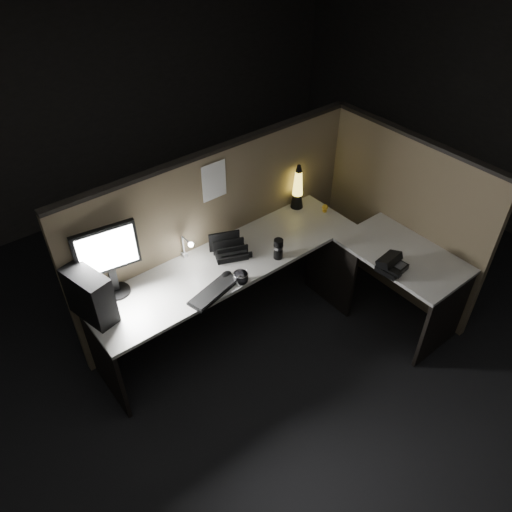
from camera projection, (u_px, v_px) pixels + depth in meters
floor at (290, 358)px, 4.10m from camera, size 6.00×6.00×0.00m
room_shell at (301, 190)px, 3.06m from camera, size 6.00×6.00×6.00m
partition_back at (220, 232)px, 4.17m from camera, size 2.66×0.06×1.50m
partition_right at (401, 219)px, 4.31m from camera, size 0.06×1.66×1.50m
desk at (289, 281)px, 3.96m from camera, size 2.60×1.60×0.73m
pc_tower at (90, 296)px, 3.35m from camera, size 0.24×0.39×0.38m
monitor at (108, 255)px, 3.44m from camera, size 0.44×0.19×0.57m
keyboard at (214, 291)px, 3.64m from camera, size 0.46×0.24×0.02m
mouse at (226, 275)px, 3.77m from camera, size 0.10×0.08×0.04m
clip_lamp at (187, 247)px, 3.85m from camera, size 0.04×0.16×0.21m
organizer at (229, 249)px, 3.96m from camera, size 0.32×0.30×0.19m
lava_lamp at (298, 190)px, 4.39m from camera, size 0.11×0.11×0.42m
travel_mug at (278, 249)px, 3.90m from camera, size 0.08×0.08×0.18m
steel_mug at (241, 278)px, 3.69m from camera, size 0.16×0.16×0.10m
figurine at (325, 207)px, 4.41m from camera, size 0.05×0.05×0.05m
pinned_paper at (214, 181)px, 3.79m from camera, size 0.22×0.00×0.31m
desk_phone at (391, 264)px, 3.81m from camera, size 0.22×0.23×0.12m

